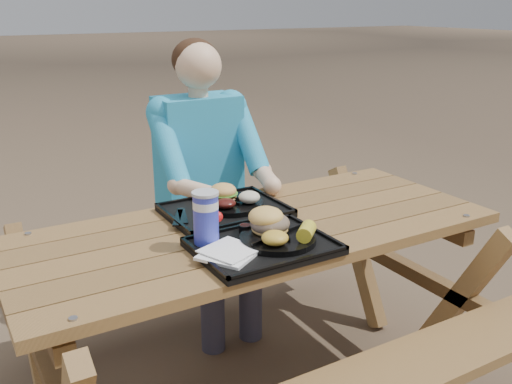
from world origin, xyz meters
TOP-DOWN VIEW (x-y plane):
  - picnic_table at (0.00, 0.00)m, footprint 1.80×1.49m
  - tray_near at (-0.09, -0.21)m, footprint 0.45×0.35m
  - tray_far at (-0.04, 0.17)m, footprint 0.45×0.35m
  - plate_near at (-0.04, -0.21)m, footprint 0.26×0.26m
  - plate_far at (-0.01, 0.18)m, footprint 0.26×0.26m
  - napkin_stack at (-0.23, -0.23)m, footprint 0.22×0.22m
  - soda_cup at (-0.25, -0.10)m, footprint 0.08×0.08m
  - condiment_bbq at (-0.09, -0.08)m, footprint 0.05×0.05m
  - condiment_mustard at (-0.04, -0.09)m, footprint 0.05×0.05m
  - sandwich at (-0.04, -0.16)m, footprint 0.13×0.13m
  - mac_cheese at (-0.08, -0.26)m, footprint 0.09×0.09m
  - corn_cob at (0.03, -0.28)m, footprint 0.12×0.12m
  - cutlery_far at (-0.22, 0.17)m, footprint 0.08×0.17m
  - burger at (-0.02, 0.22)m, footprint 0.11×0.11m
  - baked_beans at (-0.06, 0.13)m, footprint 0.08×0.08m
  - potato_salad at (0.05, 0.13)m, footprint 0.08×0.08m
  - diner at (0.09, 0.68)m, footprint 0.48×0.84m

SIDE VIEW (x-z plane):
  - picnic_table at x=0.00m, z-range 0.00..0.75m
  - diner at x=0.09m, z-range 0.00..1.28m
  - tray_near at x=-0.09m, z-range 0.75..0.77m
  - tray_far at x=-0.04m, z-range 0.75..0.77m
  - cutlery_far at x=-0.22m, z-range 0.77..0.78m
  - napkin_stack at x=-0.23m, z-range 0.77..0.79m
  - plate_near at x=-0.04m, z-range 0.77..0.79m
  - plate_far at x=-0.01m, z-range 0.77..0.79m
  - condiment_bbq at x=-0.09m, z-range 0.77..0.80m
  - condiment_mustard at x=-0.04m, z-range 0.77..0.80m
  - baked_beans at x=-0.06m, z-range 0.79..0.83m
  - mac_cheese at x=-0.08m, z-range 0.79..0.83m
  - potato_salad at x=0.05m, z-range 0.79..0.84m
  - corn_cob at x=0.03m, z-range 0.79..0.84m
  - burger at x=-0.02m, z-range 0.79..0.89m
  - soda_cup at x=-0.25m, z-range 0.77..0.94m
  - sandwich at x=-0.04m, z-range 0.79..0.92m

